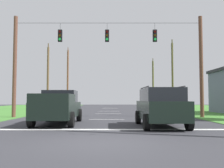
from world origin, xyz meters
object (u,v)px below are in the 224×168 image
(pickup_truck, at_px, (60,107))
(distant_car_crossing_white, at_px, (52,104))
(utility_pole_mid_left, at_px, (49,76))
(utility_pole_far_left, at_px, (69,77))
(utility_pole_mid_right, at_px, (173,74))
(overhead_signal_span, at_px, (109,62))
(utility_pole_far_right, at_px, (154,83))
(suv_black, at_px, (161,106))

(pickup_truck, height_order, distant_car_crossing_white, pickup_truck)
(utility_pole_mid_left, bearing_deg, utility_pole_far_left, 88.91)
(distant_car_crossing_white, distance_m, utility_pole_mid_left, 5.02)
(utility_pole_mid_right, bearing_deg, overhead_signal_span, -120.06)
(distant_car_crossing_white, height_order, utility_pole_far_right, utility_pole_far_right)
(overhead_signal_span, distance_m, distant_car_crossing_white, 14.09)
(overhead_signal_span, xyz_separation_m, distant_car_crossing_white, (-7.19, 11.58, -3.59))
(utility_pole_far_left, bearing_deg, overhead_signal_span, -74.07)
(overhead_signal_span, distance_m, utility_pole_far_left, 29.84)
(pickup_truck, xyz_separation_m, utility_pole_far_left, (-5.41, 33.85, 4.70))
(distant_car_crossing_white, bearing_deg, pickup_truck, -75.25)
(suv_black, distance_m, utility_pole_far_right, 36.44)
(overhead_signal_span, distance_m, suv_black, 8.02)
(suv_black, relative_size, distant_car_crossing_white, 1.09)
(utility_pole_far_right, bearing_deg, utility_pole_mid_left, -139.13)
(suv_black, bearing_deg, utility_pole_mid_left, 117.84)
(distant_car_crossing_white, xyz_separation_m, utility_pole_far_left, (-1.00, 17.09, 4.87))
(distant_car_crossing_white, xyz_separation_m, utility_pole_far_right, (15.46, 17.55, 3.83))
(distant_car_crossing_white, distance_m, utility_pole_far_right, 23.70)
(pickup_truck, bearing_deg, suv_black, -15.43)
(utility_pole_mid_right, bearing_deg, suv_black, -105.04)
(overhead_signal_span, xyz_separation_m, suv_black, (2.85, -6.73, -3.32))
(utility_pole_mid_right, bearing_deg, pickup_truck, -119.59)
(overhead_signal_span, xyz_separation_m, pickup_truck, (-2.77, -5.18, -3.41))
(distant_car_crossing_white, distance_m, utility_pole_mid_right, 16.76)
(overhead_signal_span, distance_m, utility_pole_mid_right, 17.36)
(overhead_signal_span, bearing_deg, utility_pole_far_left, 105.93)
(utility_pole_mid_left, bearing_deg, distant_car_crossing_white, -67.72)
(overhead_signal_span, bearing_deg, suv_black, -67.06)
(utility_pole_mid_left, bearing_deg, overhead_signal_span, -60.05)
(utility_pole_mid_right, xyz_separation_m, utility_pole_far_left, (-16.87, 13.66, 0.74))
(utility_pole_mid_right, bearing_deg, utility_pole_mid_left, -178.81)
(overhead_signal_span, bearing_deg, utility_pole_mid_right, 59.94)
(overhead_signal_span, height_order, utility_pole_far_right, utility_pole_far_right)
(suv_black, distance_m, utility_pole_mid_left, 24.44)
(suv_black, relative_size, utility_pole_far_right, 0.52)
(utility_pole_mid_right, bearing_deg, distant_car_crossing_white, -167.80)
(distant_car_crossing_white, bearing_deg, utility_pole_far_right, 48.62)
(utility_pole_mid_left, bearing_deg, suv_black, -62.16)
(distant_car_crossing_white, height_order, utility_pole_far_left, utility_pole_far_left)
(overhead_signal_span, xyz_separation_m, utility_pole_mid_left, (-8.45, 14.66, 0.17))
(suv_black, distance_m, utility_pole_mid_right, 22.84)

